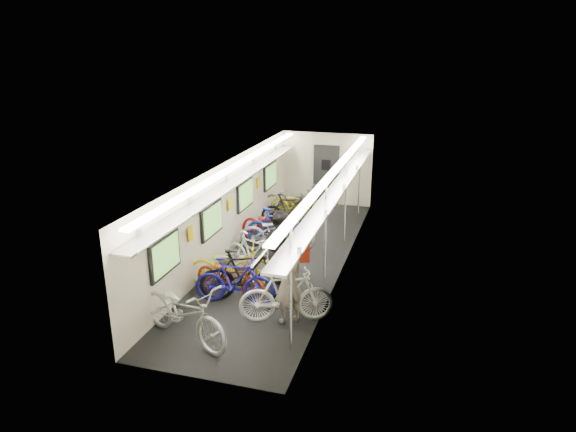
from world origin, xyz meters
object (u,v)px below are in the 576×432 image
Objects in this scene: bicycle_1 at (234,281)px; passenger_near at (289,283)px; bicycle_0 at (184,312)px; passenger_mid at (281,250)px; backpack at (303,252)px.

passenger_near is (1.28, -0.41, 0.32)m from bicycle_1.
bicycle_1 is 1.38m from passenger_near.
bicycle_0 is 2.75m from passenger_mid.
bicycle_0 is at bearing 159.98° from bicycle_1.
passenger_mid is at bearing -109.29° from passenger_near.
backpack is (1.78, 1.64, 0.70)m from bicycle_0.
bicycle_0 is at bearing -154.25° from backpack.
bicycle_1 is 1.63m from backpack.
passenger_mid is (1.07, 2.51, 0.33)m from bicycle_0.
passenger_mid is 1.18m from backpack.
passenger_near reaches higher than backpack.
passenger_mid reaches higher than bicycle_1.
backpack reaches higher than bicycle_1.
passenger_near is 0.68m from backpack.
passenger_near is (1.63, 1.16, 0.25)m from bicycle_0.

